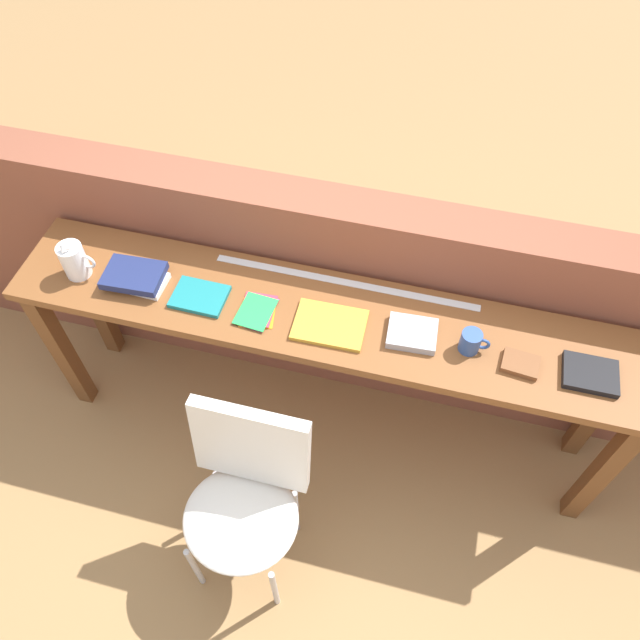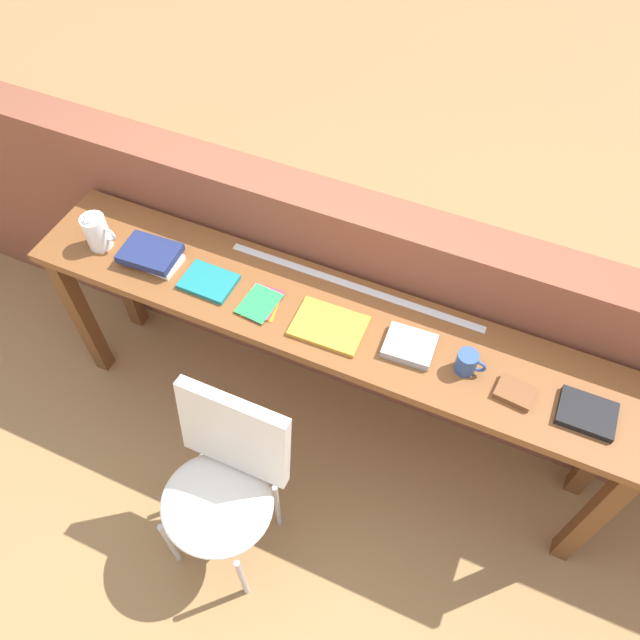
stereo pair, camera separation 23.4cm
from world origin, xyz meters
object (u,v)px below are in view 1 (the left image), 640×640
book_repair_rightmost (590,374)px  mug (471,342)px  pitcher_white (74,260)px  book_open_centre (330,325)px  magazine_cycling (200,297)px  pamphlet_pile_colourful (257,311)px  leather_journal_brown (520,364)px  chair_white_moulded (245,494)px  book_stack_leftmost (135,277)px

book_repair_rightmost → mug: bearing=178.0°
pitcher_white → book_open_centre: bearing=-0.4°
magazine_cycling → pamphlet_pile_colourful: bearing=-1.7°
pamphlet_pile_colourful → leather_journal_brown: 0.99m
chair_white_moulded → book_repair_rightmost: 1.33m
book_stack_leftmost → pamphlet_pile_colourful: 0.51m
magazine_cycling → pamphlet_pile_colourful: (0.24, -0.01, -0.00)m
magazine_cycling → book_open_centre: bearing=0.2°
mug → chair_white_moulded: bearing=-139.1°
pitcher_white → magazine_cycling: size_ratio=0.88×
book_stack_leftmost → mug: mug is taller
pamphlet_pile_colourful → book_repair_rightmost: bearing=0.9°
pitcher_white → mug: (1.56, 0.02, -0.03)m
mug → leather_journal_brown: (0.19, -0.03, -0.03)m
magazine_cycling → pamphlet_pile_colourful: size_ratio=1.14×
chair_white_moulded → mug: size_ratio=8.10×
leather_journal_brown → book_open_centre: bearing=-174.5°
pitcher_white → book_repair_rightmost: pitcher_white is taller
pitcher_white → book_stack_leftmost: size_ratio=0.75×
pamphlet_pile_colourful → book_open_centre: bearing=0.9°
book_repair_rightmost → leather_journal_brown: bearing=-176.4°
mug → leather_journal_brown: mug is taller
pitcher_white → book_repair_rightmost: 1.99m
pamphlet_pile_colourful → pitcher_white: bearing=179.1°
pitcher_white → book_open_centre: 1.04m
pitcher_white → leather_journal_brown: pitcher_white is taller
book_stack_leftmost → book_open_centre: (0.80, -0.02, -0.02)m
magazine_cycling → book_open_centre: (0.52, -0.01, -0.00)m
chair_white_moulded → pamphlet_pile_colourful: bearing=100.3°
mug → leather_journal_brown: 0.19m
pitcher_white → mug: pitcher_white is taller
chair_white_moulded → pitcher_white: bearing=145.6°
book_stack_leftmost → leather_journal_brown: size_ratio=1.88×
chair_white_moulded → book_stack_leftmost: (-0.62, 0.60, 0.38)m
pamphlet_pile_colourful → book_open_centre: book_open_centre is taller
magazine_cycling → chair_white_moulded: bearing=-58.7°
pitcher_white → mug: bearing=0.8°
chair_white_moulded → leather_journal_brown: (0.89, 0.58, 0.37)m
chair_white_moulded → book_stack_leftmost: bearing=135.7°
book_stack_leftmost → leather_journal_brown: book_stack_leftmost is taller
chair_white_moulded → book_open_centre: (0.18, 0.58, 0.36)m
pitcher_white → book_repair_rightmost: size_ratio=0.96×
pamphlet_pile_colourful → magazine_cycling: bearing=177.4°
leather_journal_brown → mug: bearing=176.7°
magazine_cycling → leather_journal_brown: bearing=0.6°
pamphlet_pile_colourful → book_repair_rightmost: book_repair_rightmost is taller
mug → book_repair_rightmost: mug is taller
chair_white_moulded → magazine_cycling: 0.77m
pamphlet_pile_colourful → book_open_centre: (0.28, 0.00, 0.00)m
chair_white_moulded → book_open_centre: bearing=72.7°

